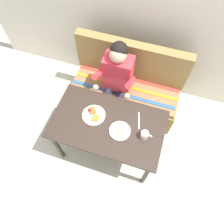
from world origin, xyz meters
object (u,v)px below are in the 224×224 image
object	(u,v)px
plate_breakfast	(94,115)
knife	(139,120)
couch	(126,89)
plate_eggs	(120,131)
table	(108,127)
person	(116,79)
coffee_mug	(145,135)

from	to	relation	value
plate_breakfast	knife	world-z (taller)	plate_breakfast
couch	knife	world-z (taller)	couch
couch	knife	bearing A→B (deg)	-64.08
couch	plate_breakfast	distance (m)	0.85
plate_breakfast	plate_eggs	size ratio (longest dim) A/B	1.13
table	person	distance (m)	0.60
plate_breakfast	plate_eggs	world-z (taller)	plate_breakfast
person	knife	xyz separation A→B (m)	(0.40, -0.46, -0.01)
couch	table	bearing A→B (deg)	-90.00
couch	plate_eggs	size ratio (longest dim) A/B	6.50
table	coffee_mug	size ratio (longest dim) A/B	10.17
table	plate_eggs	distance (m)	0.18
knife	person	bearing A→B (deg)	115.86
table	coffee_mug	distance (m)	0.43
couch	person	world-z (taller)	person
coffee_mug	couch	bearing A→B (deg)	117.08
coffee_mug	table	bearing A→B (deg)	176.12
plate_breakfast	coffee_mug	distance (m)	0.58
plate_breakfast	knife	bearing A→B (deg)	11.00
plate_breakfast	couch	bearing A→B (deg)	76.70
plate_breakfast	knife	size ratio (longest dim) A/B	1.25
plate_breakfast	plate_eggs	bearing A→B (deg)	-15.44
person	plate_eggs	distance (m)	0.68
knife	plate_eggs	bearing A→B (deg)	-146.18
table	plate_breakfast	xyz separation A→B (m)	(-0.17, 0.04, 0.10)
plate_breakfast	table	bearing A→B (deg)	-13.78
person	knife	bearing A→B (deg)	-48.74
person	knife	world-z (taller)	person
couch	coffee_mug	world-z (taller)	couch
plate_eggs	plate_breakfast	bearing A→B (deg)	164.56
knife	coffee_mug	bearing A→B (deg)	-74.05
person	plate_breakfast	bearing A→B (deg)	-98.09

